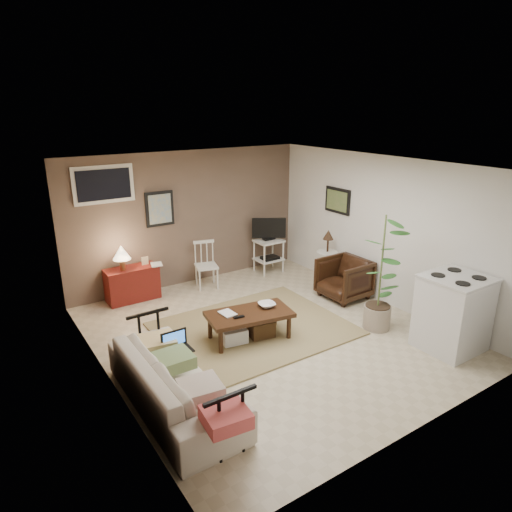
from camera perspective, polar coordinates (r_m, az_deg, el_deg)
floor at (r=6.68m, az=1.58°, el=-9.69°), size 5.00×5.00×0.00m
art_back at (r=8.00m, az=-11.95°, el=5.80°), size 0.50×0.03×0.60m
art_right at (r=8.29m, az=10.16°, el=6.84°), size 0.03×0.60×0.45m
window at (r=7.63m, az=-18.52°, el=8.47°), size 0.96×0.03×0.60m
rug at (r=6.79m, az=-0.23°, el=-9.05°), size 2.64×2.12×0.03m
coffee_table at (r=6.42m, az=-0.90°, el=-8.45°), size 1.25×0.79×0.44m
sofa at (r=5.14m, az=-10.29°, el=-14.21°), size 0.60×2.07×0.81m
sofa_pillows at (r=4.92m, az=-8.65°, el=-14.45°), size 0.40×1.97×0.14m
sofa_end_rails at (r=5.21m, az=-9.02°, el=-14.39°), size 0.56×2.07×0.70m
laptop at (r=5.43m, az=-9.96°, el=-10.83°), size 0.32×0.23×0.22m
red_console at (r=7.91m, az=-15.33°, el=-3.02°), size 0.86×0.38×0.99m
spindle_chair at (r=8.22m, az=-6.24°, el=-1.27°), size 0.46×0.46×0.83m
tv_stand at (r=8.84m, az=1.63°, el=1.54°), size 0.58×0.42×1.09m
side_table at (r=8.32m, az=8.92°, el=0.64°), size 0.38×0.38×1.02m
armchair at (r=7.85m, az=10.96°, el=-2.56°), size 0.70×0.74×0.75m
potted_plant at (r=6.72m, az=15.39°, el=-1.57°), size 0.44×0.44×1.74m
stove at (r=6.65m, az=23.41°, el=-6.52°), size 0.80×0.74×1.04m
bowl at (r=6.47m, az=1.36°, el=-5.40°), size 0.24×0.10×0.24m
book_table at (r=6.22m, az=-4.30°, el=-6.44°), size 0.18×0.03×0.24m
book_console at (r=7.81m, az=-13.04°, el=-0.36°), size 0.18×0.07×0.24m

